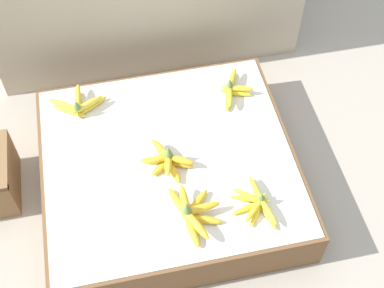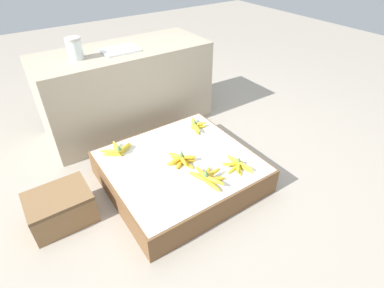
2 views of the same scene
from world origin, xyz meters
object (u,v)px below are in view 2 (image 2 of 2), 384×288
object	(u,v)px
banana_bunch_back_midright	(196,125)
foam_tray_white	(120,50)
banana_bunch_back_left	(118,150)
wooden_crate	(61,207)
glass_jar	(74,48)
banana_bunch_front_midleft	(208,177)
banana_bunch_front_midright	(237,165)
banana_bunch_middle_midleft	(181,160)

from	to	relation	value
banana_bunch_back_midright	foam_tray_white	size ratio (longest dim) A/B	0.78
banana_bunch_back_left	wooden_crate	bearing A→B (deg)	-157.22
banana_bunch_back_midright	glass_jar	world-z (taller)	glass_jar
banana_bunch_front_midleft	glass_jar	size ratio (longest dim) A/B	1.66
banana_bunch_back_midright	banana_bunch_back_left	bearing A→B (deg)	175.92
banana_bunch_front_midright	banana_bunch_back_left	bearing A→B (deg)	134.89
banana_bunch_front_midright	foam_tray_white	world-z (taller)	foam_tray_white
wooden_crate	foam_tray_white	xyz separation A→B (m)	(0.84, 0.78, 0.63)
banana_bunch_front_midright	glass_jar	bearing A→B (deg)	116.91
wooden_crate	glass_jar	world-z (taller)	glass_jar
banana_bunch_front_midleft	banana_bunch_middle_midleft	world-z (taller)	banana_bunch_front_midleft
banana_bunch_middle_midleft	foam_tray_white	bearing A→B (deg)	88.47
banana_bunch_back_left	glass_jar	bearing A→B (deg)	90.13
banana_bunch_front_midright	glass_jar	xyz separation A→B (m)	(-0.62, 1.22, 0.59)
banana_bunch_middle_midleft	banana_bunch_back_midright	bearing A→B (deg)	42.06
banana_bunch_back_left	foam_tray_white	distance (m)	0.85
banana_bunch_back_left	glass_jar	distance (m)	0.84
wooden_crate	glass_jar	distance (m)	1.18
banana_bunch_front_midright	foam_tray_white	bearing A→B (deg)	102.85
banana_bunch_front_midleft	foam_tray_white	world-z (taller)	foam_tray_white
wooden_crate	banana_bunch_middle_midleft	distance (m)	0.84
banana_bunch_back_midright	glass_jar	bearing A→B (deg)	136.02
banana_bunch_front_midleft	banana_bunch_back_left	size ratio (longest dim) A/B	1.05
banana_bunch_front_midright	banana_bunch_back_midright	distance (m)	0.58
wooden_crate	banana_bunch_back_midright	distance (m)	1.18
banana_bunch_front_midleft	banana_bunch_middle_midleft	xyz separation A→B (m)	(-0.05, 0.25, -0.00)
wooden_crate	banana_bunch_front_midleft	size ratio (longest dim) A/B	1.40
glass_jar	banana_bunch_middle_midleft	bearing A→B (deg)	-71.57
banana_bunch_middle_midleft	foam_tray_white	xyz separation A→B (m)	(0.03, 0.94, 0.51)
wooden_crate	banana_bunch_back_left	bearing A→B (deg)	22.78
banana_bunch_front_midleft	wooden_crate	bearing A→B (deg)	154.75
banana_bunch_front_midleft	glass_jar	distance (m)	1.40
wooden_crate	banana_bunch_back_midright	bearing A→B (deg)	7.81
banana_bunch_back_left	banana_bunch_back_midright	size ratio (longest dim) A/B	1.13
banana_bunch_back_midright	wooden_crate	bearing A→B (deg)	-172.19
banana_bunch_back_midright	glass_jar	distance (m)	1.10
wooden_crate	banana_bunch_middle_midleft	size ratio (longest dim) A/B	1.76
banana_bunch_middle_midleft	wooden_crate	bearing A→B (deg)	169.12
banana_bunch_middle_midleft	banana_bunch_back_midright	distance (m)	0.47
banana_bunch_front_midright	foam_tray_white	xyz separation A→B (m)	(-0.27, 1.20, 0.52)
wooden_crate	banana_bunch_middle_midleft	world-z (taller)	banana_bunch_middle_midleft
banana_bunch_back_left	glass_jar	xyz separation A→B (m)	(-0.00, 0.60, 0.59)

